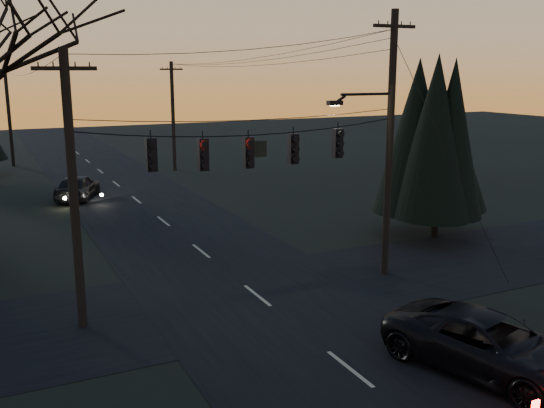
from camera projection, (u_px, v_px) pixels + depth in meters
name	position (u px, v px, depth m)	size (l,w,h in m)	color
main_road	(175.00, 230.00, 30.31)	(8.00, 120.00, 0.02)	black
cross_road	(257.00, 296.00, 21.52)	(60.00, 7.00, 0.02)	black
utility_pole_right	(384.00, 274.00, 23.86)	(5.00, 0.30, 10.00)	black
utility_pole_left	(83.00, 326.00, 18.97)	(1.80, 0.30, 8.50)	black
utility_pole_far_r	(175.00, 170.00, 48.46)	(1.80, 0.30, 8.50)	black
utility_pole_far_l	(14.00, 166.00, 50.60)	(0.30, 0.30, 8.00)	black
span_signal_assembly	(250.00, 150.00, 20.29)	(11.50, 0.44, 1.62)	black
evergreen_right	(440.00, 139.00, 28.19)	(4.46, 4.46, 8.23)	black
suv_near	(489.00, 345.00, 15.93)	(2.58, 5.59, 1.55)	black
sedan_oncoming_a	(77.00, 187.00, 37.36)	(1.86, 4.62, 1.58)	black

